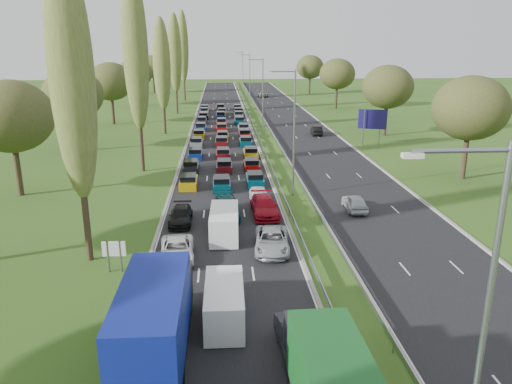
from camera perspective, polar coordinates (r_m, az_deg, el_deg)
name	(u,v)px	position (r m, az deg, el deg)	size (l,w,h in m)	color
ground	(262,132)	(84.68, 0.65, 6.93)	(260.00, 260.00, 0.00)	#2B5119
near_carriageway	(222,130)	(86.86, -3.96, 7.13)	(10.50, 215.00, 0.04)	black
far_carriageway	(299,129)	(87.93, 4.94, 7.23)	(10.50, 215.00, 0.04)	black
central_reservation	(261,126)	(87.05, 0.52, 7.56)	(2.36, 215.00, 0.32)	gray
lamp_columns	(263,97)	(81.90, 0.78, 10.83)	(0.18, 140.18, 12.00)	gray
poplar_row	(153,58)	(71.96, -11.74, 14.80)	(2.80, 127.80, 22.44)	#2D2116
woodland_left	(66,97)	(68.98, -20.91, 10.09)	(8.00, 166.00, 11.10)	#2D2116
woodland_right	(407,92)	(74.97, 16.87, 10.90)	(8.00, 153.00, 11.10)	#2D2116
traffic_queue_fill	(222,132)	(82.09, -3.96, 6.89)	(9.10, 67.28, 0.80)	#BF990C
near_car_2	(177,250)	(34.74, -9.02, -6.54)	(2.26, 4.89, 1.36)	silver
near_car_3	(181,216)	(41.42, -8.59, -2.70)	(1.83, 4.50, 1.31)	black
near_car_7	(226,207)	(42.68, -3.43, -1.76)	(2.20, 5.42, 1.57)	#043B44
near_car_9	(300,343)	(24.37, 5.06, -16.86)	(1.68, 4.82, 1.59)	black
near_car_10	(272,241)	(35.74, 1.83, -5.57)	(2.40, 5.21, 1.45)	#A2A7AC
near_car_11	(265,206)	(42.86, 0.98, -1.66)	(2.18, 5.37, 1.56)	maroon
near_car_12	(260,195)	(46.25, 0.45, -0.39)	(1.65, 4.09, 1.39)	white
far_car_0	(355,202)	(45.00, 11.22, -1.18)	(1.69, 4.19, 1.43)	silver
far_car_1	(316,130)	(81.97, 6.92, 7.01)	(1.52, 4.37, 1.44)	black
far_car_2	(263,94)	(141.42, 0.76, 11.14)	(2.49, 5.41, 1.50)	gray
blue_lorry	(156,319)	(23.93, -11.33, -14.01)	(2.78, 10.01, 4.23)	black
white_van_front	(224,301)	(27.21, -3.65, -12.37)	(2.02, 5.16, 2.08)	white
white_van_rear	(224,222)	(38.30, -3.65, -3.47)	(2.11, 5.37, 2.16)	white
info_sign	(114,252)	(33.53, -15.91, -6.63)	(1.50, 0.16, 2.10)	gray
direction_sign	(372,121)	(74.31, 13.15, 7.92)	(3.82, 1.37, 5.20)	gray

